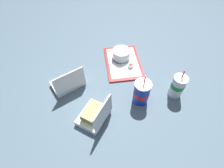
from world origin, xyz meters
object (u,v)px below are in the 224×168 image
at_px(soda_cup_front, 142,92).
at_px(soda_cup_back, 178,86).
at_px(ketchup_cup, 131,66).
at_px(clamshell_sandwich_left, 94,115).
at_px(food_tray, 123,62).
at_px(cake_container, 121,54).
at_px(clamshell_hotdog_back, 68,82).
at_px(plastic_fork, 114,66).

xyz_separation_m(soda_cup_front, soda_cup_back, (-0.02, -0.24, 0.00)).
relative_size(ketchup_cup, soda_cup_back, 0.18).
relative_size(clamshell_sandwich_left, soda_cup_back, 1.05).
bearing_deg(food_tray, cake_container, 2.08).
bearing_deg(clamshell_hotdog_back, ketchup_cup, -83.93).
bearing_deg(plastic_fork, soda_cup_back, -137.92).
height_order(plastic_fork, clamshell_sandwich_left, clamshell_sandwich_left).
xyz_separation_m(food_tray, clamshell_sandwich_left, (-0.41, 0.31, 0.04)).
height_order(soda_cup_front, soda_cup_back, soda_cup_front).
height_order(food_tray, soda_cup_front, soda_cup_front).
distance_m(cake_container, plastic_fork, 0.12).
relative_size(ketchup_cup, clamshell_hotdog_back, 0.16).
bearing_deg(ketchup_cup, soda_cup_back, -146.12).
xyz_separation_m(plastic_fork, clamshell_sandwich_left, (-0.38, 0.23, 0.03)).
xyz_separation_m(clamshell_hotdog_back, soda_cup_front, (-0.24, -0.44, 0.04)).
bearing_deg(soda_cup_back, ketchup_cup, 33.88).
bearing_deg(ketchup_cup, cake_container, 18.81).
xyz_separation_m(food_tray, soda_cup_front, (-0.36, -0.00, 0.08)).
height_order(cake_container, ketchup_cup, cake_container).
height_order(ketchup_cup, soda_cup_front, soda_cup_front).
height_order(food_tray, clamshell_sandwich_left, clamshell_sandwich_left).
height_order(food_tray, ketchup_cup, ketchup_cup).
bearing_deg(plastic_fork, ketchup_cup, -107.99).
distance_m(food_tray, soda_cup_front, 0.36).
bearing_deg(ketchup_cup, soda_cup_front, 173.60).
bearing_deg(plastic_fork, soda_cup_front, -166.88).
bearing_deg(soda_cup_front, plastic_fork, 14.33).
height_order(cake_container, soda_cup_back, soda_cup_back).
xyz_separation_m(cake_container, plastic_fork, (-0.08, 0.08, -0.03)).
distance_m(ketchup_cup, soda_cup_front, 0.30).
xyz_separation_m(ketchup_cup, clamshell_sandwich_left, (-0.34, 0.34, 0.02)).
bearing_deg(clamshell_hotdog_back, food_tray, -74.77).
distance_m(clamshell_hotdog_back, clamshell_sandwich_left, 0.32).
xyz_separation_m(ketchup_cup, soda_cup_front, (-0.29, 0.03, 0.06)).
xyz_separation_m(food_tray, cake_container, (0.05, 0.00, 0.04)).
relative_size(clamshell_hotdog_back, soda_cup_back, 1.07).
height_order(plastic_fork, clamshell_hotdog_back, clamshell_hotdog_back).
height_order(plastic_fork, soda_cup_back, soda_cup_back).
distance_m(plastic_fork, clamshell_hotdog_back, 0.36).
relative_size(clamshell_hotdog_back, clamshell_sandwich_left, 1.02).
relative_size(food_tray, plastic_fork, 3.63).
bearing_deg(clamshell_hotdog_back, clamshell_sandwich_left, -157.10).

